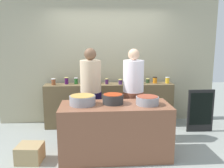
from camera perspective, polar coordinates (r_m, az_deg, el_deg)
ground at (r=4.32m, az=0.37°, el=-14.71°), size 12.00×12.00×0.00m
storefront_wall at (r=5.36m, az=-0.91°, el=6.90°), size 4.80×0.12×3.00m
display_shelf at (r=5.19m, az=-0.64°, el=-4.94°), size 2.70×0.36×0.91m
prep_table at (r=3.87m, az=0.75°, el=-10.93°), size 1.70×0.70×0.85m
preserve_jar_0 at (r=5.11m, az=-13.63°, el=0.52°), size 0.09×0.09×0.13m
preserve_jar_1 at (r=5.15m, az=-10.66°, el=0.77°), size 0.08×0.08×0.14m
preserve_jar_2 at (r=5.13m, az=-8.47°, el=0.74°), size 0.08×0.08×0.13m
preserve_jar_3 at (r=5.01m, az=-5.44°, el=0.43°), size 0.08×0.08×0.11m
preserve_jar_4 at (r=5.12m, az=-3.56°, el=0.68°), size 0.09×0.09×0.11m
preserve_jar_5 at (r=5.06m, az=-1.24°, el=0.64°), size 0.07×0.07×0.12m
preserve_jar_6 at (r=5.04m, az=1.99°, el=0.53°), size 0.08×0.08×0.11m
preserve_jar_7 at (r=5.17m, az=6.44°, el=0.80°), size 0.08×0.08×0.12m
preserve_jar_8 at (r=5.25m, az=8.41°, el=0.77°), size 0.08×0.08×0.10m
preserve_jar_9 at (r=5.25m, az=10.08°, el=0.93°), size 0.09×0.09×0.14m
preserve_jar_10 at (r=5.30m, az=12.93°, el=0.88°), size 0.09×0.09×0.13m
cooking_pot_left at (r=3.74m, az=-6.97°, el=-3.80°), size 0.40×0.40×0.15m
cooking_pot_center at (r=3.78m, az=0.23°, el=-3.56°), size 0.32×0.32×0.15m
cooking_pot_right at (r=3.77m, az=8.33°, el=-3.87°), size 0.35×0.35×0.13m
cook_with_tongs at (r=4.37m, az=-4.98°, el=-3.79°), size 0.38×0.38×1.69m
cook_in_cap at (r=4.40m, az=4.98°, el=-3.78°), size 0.38×0.38×1.68m
bread_crate at (r=4.03m, az=-18.76°, el=-15.15°), size 0.40×0.39×0.27m
chalkboard_sign at (r=5.17m, az=20.14°, el=-5.90°), size 0.53×0.05×0.86m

